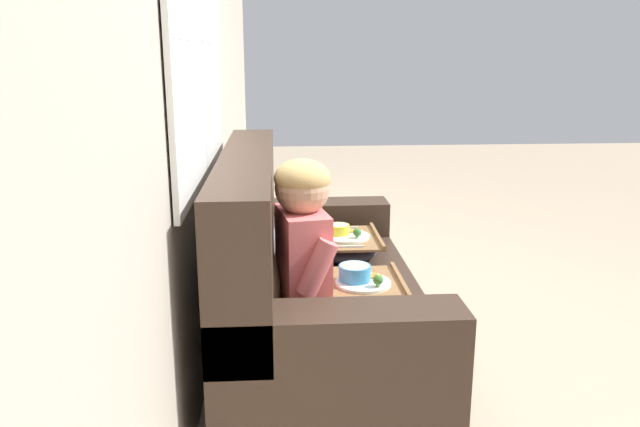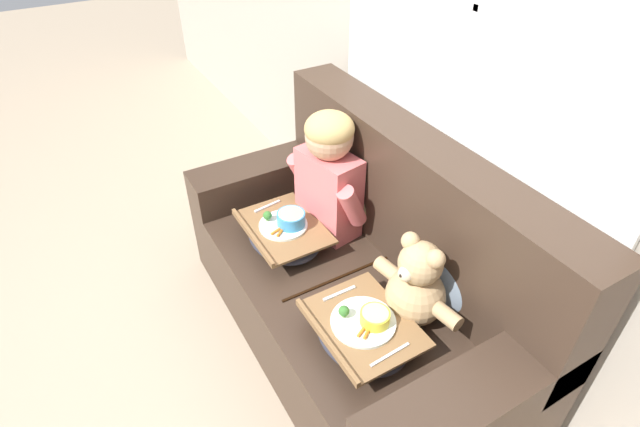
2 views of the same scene
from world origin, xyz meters
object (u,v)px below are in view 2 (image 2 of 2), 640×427
Objects in this scene: lap_tray_teddy at (363,330)px; throw_pillow_behind_teddy at (447,272)px; throw_pillow_behind_child at (356,189)px; lap_tray_child at (284,233)px; teddy_bear at (416,288)px; child_figure at (329,169)px; couch at (362,279)px.

throw_pillow_behind_teddy is at bearing 90.12° from lap_tray_teddy.
throw_pillow_behind_child is 0.41m from lap_tray_child.
teddy_bear is at bearing -89.73° from throw_pillow_behind_teddy.
child_figure is at bearing -89.93° from throw_pillow_behind_child.
lap_tray_teddy is at bearing -20.11° from child_figure.
lap_tray_child reaches higher than lap_tray_teddy.
throw_pillow_behind_child is 0.89× the size of teddy_bear.
couch is at bearing -177.96° from teddy_bear.
throw_pillow_behind_child reaches higher than lap_tray_child.
child_figure reaches higher than teddy_bear.
child_figure reaches higher than lap_tray_child.
throw_pillow_behind_child is 0.89× the size of lap_tray_teddy.
couch is 4.15× the size of teddy_bear.
throw_pillow_behind_teddy is 0.82× the size of lap_tray_teddy.
lap_tray_teddy is (0.00, -0.23, -0.11)m from teddy_bear.
lap_tray_child is (-0.65, -0.39, -0.11)m from throw_pillow_behind_teddy.
throw_pillow_behind_teddy is (0.65, 0.00, 0.00)m from throw_pillow_behind_child.
teddy_bear is at bearing 2.04° from couch.
lap_tray_teddy is at bearing -0.09° from lap_tray_child.
throw_pillow_behind_teddy is 0.16m from teddy_bear.
throw_pillow_behind_child is at bearing 152.76° from couch.
throw_pillow_behind_child is 0.86× the size of lap_tray_child.
throw_pillow_behind_child is at bearing 166.54° from teddy_bear.
child_figure reaches higher than lap_tray_teddy.
lap_tray_child is (-0.65, -0.23, -0.10)m from teddy_bear.
throw_pillow_behind_child is 0.77m from lap_tray_teddy.
child_figure is 1.40× the size of lap_tray_child.
throw_pillow_behind_child is 0.22m from child_figure.
lap_tray_child is at bearing -89.81° from child_figure.
child_figure is 0.75m from lap_tray_teddy.
lap_tray_teddy is (0.33, -0.22, 0.12)m from couch.
throw_pillow_behind_teddy is at bearing 0.00° from throw_pillow_behind_child.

